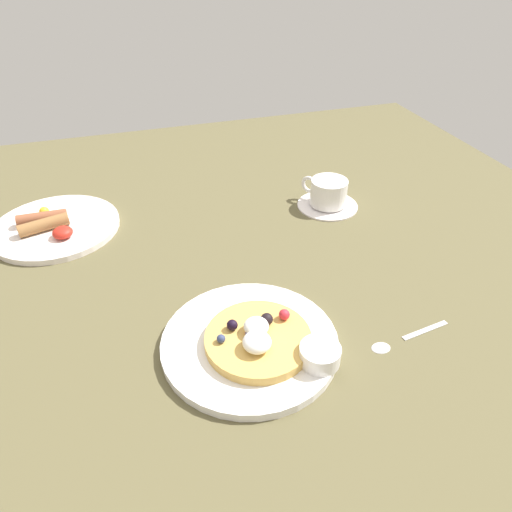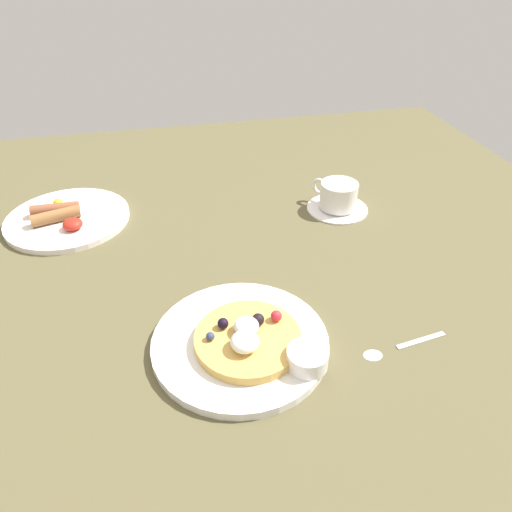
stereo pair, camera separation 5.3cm
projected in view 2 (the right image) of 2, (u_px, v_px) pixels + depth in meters
ground_plane at (226, 280)px, 83.15cm from camera, size 155.68×147.23×3.00cm
pancake_plate at (240, 342)px, 67.94cm from camera, size 25.48×25.48×1.36cm
pancake_with_berries at (245, 338)px, 66.07cm from camera, size 15.15×15.15×3.86cm
syrup_ramekin at (307, 358)px, 62.81cm from camera, size 5.62×5.62×2.61cm
breakfast_plate at (68, 219)px, 95.97cm from camera, size 24.52×24.52×1.17cm
fried_breakfast at (59, 213)px, 94.56cm from camera, size 10.39×14.45×2.67cm
coffee_saucer at (337, 208)px, 100.00cm from camera, size 12.87×12.87×0.69cm
coffee_cup at (338, 194)px, 98.25cm from camera, size 8.07×9.63×5.42cm
teaspoon at (390, 349)px, 67.42cm from camera, size 13.67×3.20×0.60cm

